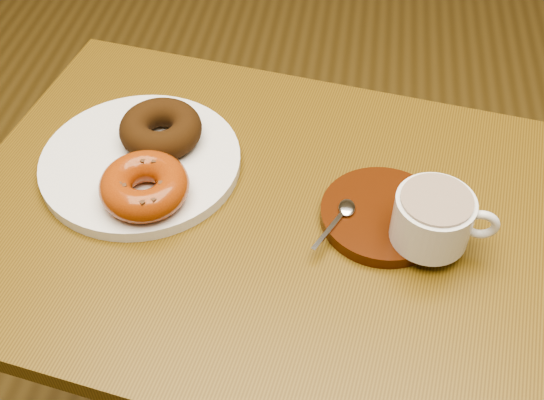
# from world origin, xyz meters

# --- Properties ---
(cafe_table) EXTENTS (0.81, 0.66, 0.69)m
(cafe_table) POSITION_xyz_m (-0.28, -0.03, 0.58)
(cafe_table) COLOR brown
(cafe_table) RESTS_ON ground
(donut_plate) EXTENTS (0.30, 0.30, 0.02)m
(donut_plate) POSITION_xyz_m (-0.44, 0.03, 0.70)
(donut_plate) COLOR white
(donut_plate) RESTS_ON cafe_table
(donut_cinnamon) EXTENTS (0.12, 0.12, 0.04)m
(donut_cinnamon) POSITION_xyz_m (-0.42, 0.06, 0.72)
(donut_cinnamon) COLOR black
(donut_cinnamon) RESTS_ON donut_plate
(donut_caramel) EXTENTS (0.13, 0.13, 0.04)m
(donut_caramel) POSITION_xyz_m (-0.41, -0.04, 0.72)
(donut_caramel) COLOR #8F3A0F
(donut_caramel) RESTS_ON donut_plate
(saucer) EXTENTS (0.21, 0.21, 0.02)m
(saucer) POSITION_xyz_m (-0.12, -0.02, 0.70)
(saucer) COLOR #391707
(saucer) RESTS_ON cafe_table
(coffee_cup) EXTENTS (0.12, 0.09, 0.06)m
(coffee_cup) POSITION_xyz_m (-0.07, -0.05, 0.74)
(coffee_cup) COLOR white
(coffee_cup) RESTS_ON saucer
(teaspoon) EXTENTS (0.05, 0.09, 0.01)m
(teaspoon) POSITION_xyz_m (-0.17, -0.03, 0.71)
(teaspoon) COLOR silver
(teaspoon) RESTS_ON saucer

